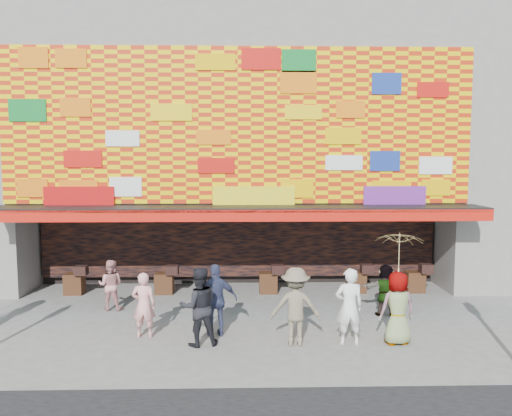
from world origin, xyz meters
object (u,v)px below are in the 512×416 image
object	(u,v)px
ped_g	(398,308)
ped_c	(199,307)
ped_b	(144,305)
ped_h	(349,306)
parasol	(399,254)
ped_f	(386,290)
ped_e	(216,300)
ped_i	(111,285)
ped_d	(295,306)

from	to	relation	value
ped_g	ped_c	bearing A→B (deg)	-8.87
ped_b	ped_h	xyz separation A→B (m)	(5.09, -0.62, 0.11)
ped_c	parasol	bearing A→B (deg)	165.79
ped_f	ped_h	bearing A→B (deg)	61.86
ped_e	ped_i	size ratio (longest dim) A/B	1.22
ped_g	parasol	bearing A→B (deg)	171.54
ped_g	parasol	distance (m)	1.33
ped_i	ped_f	bearing A→B (deg)	176.47
ped_b	ped_i	size ratio (longest dim) A/B	1.10
ped_b	ped_g	bearing A→B (deg)	176.31
ped_i	ped_g	bearing A→B (deg)	160.65
ped_b	ped_g	world-z (taller)	ped_g
ped_c	parasol	distance (m)	4.99
ped_e	ped_h	world-z (taller)	ped_h
ped_b	ped_e	bearing A→B (deg)	-176.66
ped_h	ped_i	bearing A→B (deg)	-26.31
ped_d	ped_h	distance (m)	1.31
ped_e	ped_h	bearing A→B (deg)	154.51
ped_i	ped_d	bearing A→B (deg)	152.19
ped_b	ped_f	xyz separation A→B (m)	(6.62, 1.61, -0.08)
ped_g	ped_h	xyz separation A→B (m)	(-1.18, 0.01, 0.04)
ped_h	ped_g	bearing A→B (deg)	177.40
ped_b	parasol	world-z (taller)	parasol
ped_d	ped_g	size ratio (longest dim) A/B	1.06
ped_f	ped_i	bearing A→B (deg)	1.08
ped_e	ped_g	world-z (taller)	ped_e
parasol	ped_h	bearing A→B (deg)	179.29
ped_f	ped_g	bearing A→B (deg)	87.53
ped_e	ped_i	world-z (taller)	ped_e
ped_g	ped_h	bearing A→B (deg)	-9.17
parasol	ped_g	bearing A→B (deg)	180.00
ped_h	parasol	size ratio (longest dim) A/B	0.94
ped_b	ped_i	xyz separation A→B (m)	(-1.46, 2.36, -0.07)
ped_h	ped_i	distance (m)	7.20
ped_f	ped_c	bearing A→B (deg)	29.43
ped_c	ped_i	bearing A→B (deg)	-59.32
ped_b	ped_h	distance (m)	5.13
ped_f	ped_g	distance (m)	2.27
ped_c	ped_g	world-z (taller)	ped_c
ped_c	ped_g	bearing A→B (deg)	165.79
ped_d	parasol	size ratio (longest dim) A/B	0.95
ped_h	ped_i	xyz separation A→B (m)	(-6.55, 2.97, -0.18)
ped_c	ped_e	distance (m)	0.75
ped_f	ped_i	xyz separation A→B (m)	(-8.08, 0.75, 0.01)
parasol	ped_i	bearing A→B (deg)	158.87
ped_b	parasol	size ratio (longest dim) A/B	0.83
ped_c	ped_d	size ratio (longest dim) A/B	1.01
ped_c	ped_f	world-z (taller)	ped_c
ped_f	parasol	size ratio (longest dim) A/B	0.75
ped_c	ped_h	world-z (taller)	ped_c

